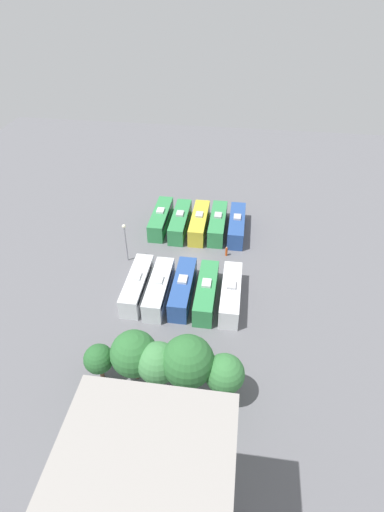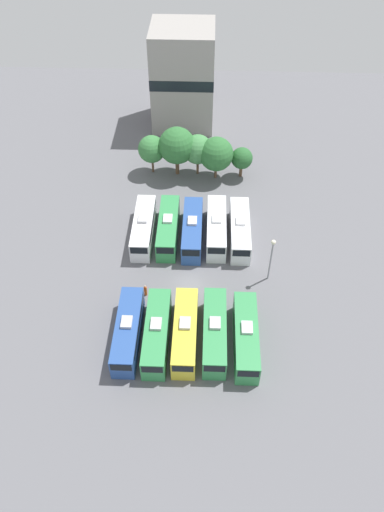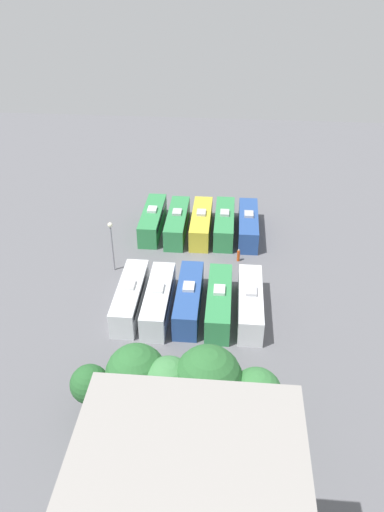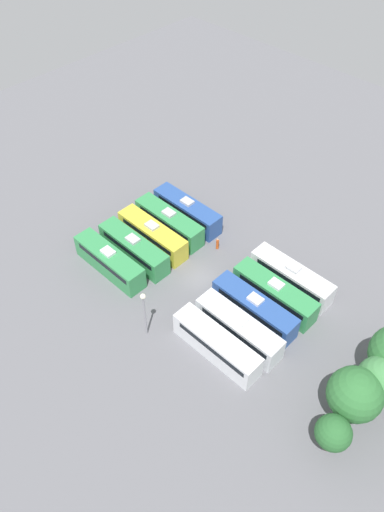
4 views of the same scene
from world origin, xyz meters
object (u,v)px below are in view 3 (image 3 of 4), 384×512
bus_9 (130,296)px  light_pole (111,238)px  tree_3 (136,374)px  worker_person (238,255)px  tree_1 (208,380)px  bus_0 (248,224)px  bus_8 (158,300)px  tree_0 (256,394)px  bus_1 (224,223)px  bus_2 (201,223)px  bus_3 (177,222)px  tree_4 (90,384)px  tree_2 (169,384)px  bus_6 (219,301)px  bus_5 (250,303)px  bus_4 (153,219)px  bus_7 (189,298)px

bus_9 → light_pole: (3.42, -7.18, 2.95)m
bus_9 → tree_3: size_ratio=1.51×
worker_person → tree_1: tree_1 is taller
bus_0 → bus_8: (9.79, 17.35, 0.00)m
tree_0 → bus_1: bearing=-83.8°
bus_2 → bus_3: (3.28, 0.13, 0.00)m
tree_1 → tree_3: 6.07m
tree_3 → tree_0: bearing=173.6°
bus_8 → tree_1: size_ratio=1.32×
light_pole → tree_4: size_ratio=1.34×
bus_8 → worker_person: (-8.57, -10.80, -0.87)m
bus_9 → tree_2: tree_2 is taller
bus_0 → worker_person: size_ratio=6.16×
bus_8 → tree_2: 14.83m
bus_2 → bus_6: bearing=100.4°
bus_0 → bus_9: 21.39m
bus_2 → bus_8: same height
bus_1 → bus_8: same height
worker_person → bus_9: bearing=41.8°
bus_6 → tree_3: (6.36, 13.55, 2.63)m
bus_3 → tree_0: tree_0 is taller
tree_2 → bus_5: bearing=-115.2°
bus_6 → worker_person: 10.81m
bus_4 → tree_1: 33.28m
bus_8 → tree_0: tree_0 is taller
bus_5 → bus_6: bearing=1.9°
bus_2 → bus_5: (-6.44, 16.92, 0.00)m
bus_2 → bus_7: same height
bus_3 → tree_3: (-0.03, 30.45, 2.63)m
tree_0 → tree_1: bearing=-4.5°
bus_8 → worker_person: bearing=-128.4°
bus_7 → tree_1: tree_1 is taller
bus_2 → bus_5: bearing=110.8°
bus_0 → bus_5: size_ratio=1.00×
bus_3 → tree_4: tree_4 is taller
bus_9 → bus_2: bearing=-111.2°
light_pole → tree_3: 21.89m
bus_6 → bus_1: bearing=-90.1°
bus_7 → bus_2: bearing=-90.6°
light_pole → bus_8: bearing=131.2°
bus_0 → bus_1: (3.23, -0.12, 0.00)m
bus_8 → tree_4: size_ratio=2.10×
bus_7 → bus_8: 3.28m
bus_5 → worker_person: bearing=-83.0°
worker_person → tree_0: tree_0 is taller
bus_3 → bus_7: 16.89m
bus_2 → worker_person: bearing=128.6°
bus_7 → tree_4: (6.98, 14.34, 1.63)m
bus_8 → tree_0: 17.74m
worker_person → tree_0: 25.51m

